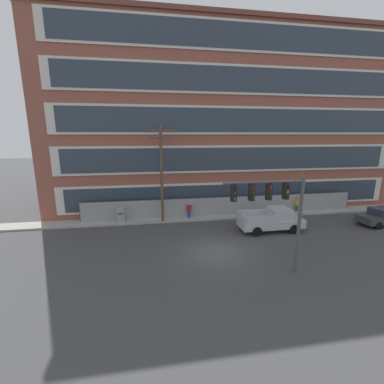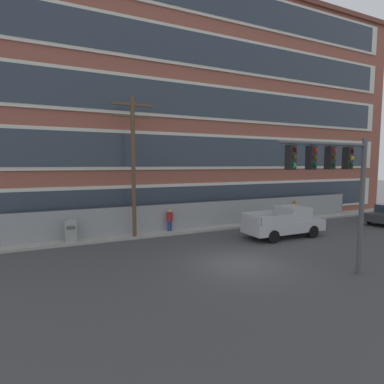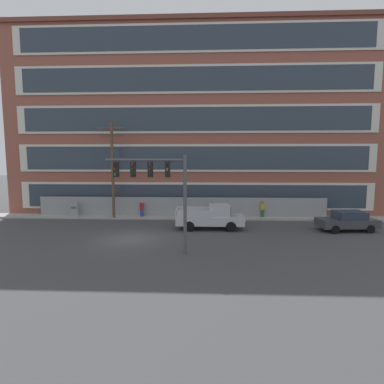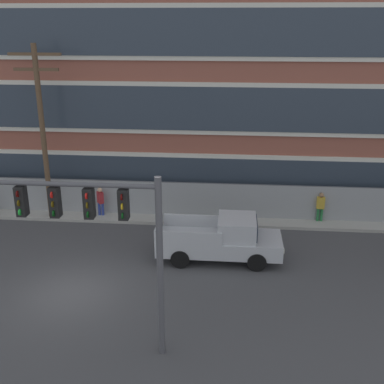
{
  "view_description": "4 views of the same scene",
  "coord_description": "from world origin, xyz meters",
  "px_view_note": "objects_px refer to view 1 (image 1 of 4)",
  "views": [
    {
      "loc": [
        -4.37,
        -15.97,
        8.07
      ],
      "look_at": [
        -0.89,
        5.17,
        3.21
      ],
      "focal_mm": 24.0,
      "sensor_mm": 36.0,
      "label": 1
    },
    {
      "loc": [
        -7.85,
        -11.65,
        4.74
      ],
      "look_at": [
        -0.32,
        4.79,
        3.06
      ],
      "focal_mm": 28.0,
      "sensor_mm": 36.0,
      "label": 2
    },
    {
      "loc": [
        5.14,
        -20.31,
        5.58
      ],
      "look_at": [
        4.17,
        2.21,
        3.09
      ],
      "focal_mm": 28.0,
      "sensor_mm": 36.0,
      "label": 3
    },
    {
      "loc": [
        6.06,
        -15.65,
        9.92
      ],
      "look_at": [
        4.41,
        2.93,
        3.21
      ],
      "focal_mm": 45.0,
      "sensor_mm": 36.0,
      "label": 4
    }
  ],
  "objects_px": {
    "utility_pole_near_corner": "(161,170)",
    "pedestrian_by_fence": "(297,204)",
    "traffic_signal_mast": "(275,203)",
    "sedan_dark_grey": "(382,216)",
    "electrical_cabinet": "(121,216)",
    "pedestrian_near_cabinet": "(189,210)",
    "pickup_truck_silver": "(272,220)"
  },
  "relations": [
    {
      "from": "traffic_signal_mast",
      "to": "pedestrian_near_cabinet",
      "type": "xyz_separation_m",
      "value": [
        -3.22,
        10.57,
        -3.36
      ]
    },
    {
      "from": "pickup_truck_silver",
      "to": "electrical_cabinet",
      "type": "relative_size",
      "value": 3.59
    },
    {
      "from": "pickup_truck_silver",
      "to": "pedestrian_by_fence",
      "type": "height_order",
      "value": "pickup_truck_silver"
    },
    {
      "from": "pickup_truck_silver",
      "to": "pedestrian_near_cabinet",
      "type": "distance_m",
      "value": 7.68
    },
    {
      "from": "utility_pole_near_corner",
      "to": "electrical_cabinet",
      "type": "height_order",
      "value": "utility_pole_near_corner"
    },
    {
      "from": "electrical_cabinet",
      "to": "pedestrian_near_cabinet",
      "type": "bearing_deg",
      "value": 3.12
    },
    {
      "from": "pickup_truck_silver",
      "to": "sedan_dark_grey",
      "type": "distance_m",
      "value": 10.59
    },
    {
      "from": "electrical_cabinet",
      "to": "pedestrian_by_fence",
      "type": "distance_m",
      "value": 17.7
    },
    {
      "from": "pedestrian_near_cabinet",
      "to": "pedestrian_by_fence",
      "type": "distance_m",
      "value": 11.38
    },
    {
      "from": "sedan_dark_grey",
      "to": "pedestrian_near_cabinet",
      "type": "relative_size",
      "value": 2.69
    },
    {
      "from": "pickup_truck_silver",
      "to": "electrical_cabinet",
      "type": "height_order",
      "value": "pickup_truck_silver"
    },
    {
      "from": "traffic_signal_mast",
      "to": "pedestrian_by_fence",
      "type": "distance_m",
      "value": 13.93
    },
    {
      "from": "electrical_cabinet",
      "to": "pedestrian_by_fence",
      "type": "bearing_deg",
      "value": 1.82
    },
    {
      "from": "traffic_signal_mast",
      "to": "pickup_truck_silver",
      "type": "relative_size",
      "value": 1.08
    },
    {
      "from": "utility_pole_near_corner",
      "to": "pedestrian_near_cabinet",
      "type": "distance_m",
      "value": 4.73
    },
    {
      "from": "traffic_signal_mast",
      "to": "utility_pole_near_corner",
      "type": "bearing_deg",
      "value": 119.67
    },
    {
      "from": "utility_pole_near_corner",
      "to": "pedestrian_near_cabinet",
      "type": "relative_size",
      "value": 5.26
    },
    {
      "from": "utility_pole_near_corner",
      "to": "pedestrian_near_cabinet",
      "type": "bearing_deg",
      "value": 9.71
    },
    {
      "from": "utility_pole_near_corner",
      "to": "pedestrian_by_fence",
      "type": "distance_m",
      "value": 14.49
    },
    {
      "from": "traffic_signal_mast",
      "to": "pedestrian_near_cabinet",
      "type": "bearing_deg",
      "value": 106.95
    },
    {
      "from": "utility_pole_near_corner",
      "to": "electrical_cabinet",
      "type": "xyz_separation_m",
      "value": [
        -3.77,
        0.09,
        -4.18
      ]
    },
    {
      "from": "traffic_signal_mast",
      "to": "sedan_dark_grey",
      "type": "relative_size",
      "value": 1.28
    },
    {
      "from": "pedestrian_near_cabinet",
      "to": "electrical_cabinet",
      "type": "bearing_deg",
      "value": -176.88
    },
    {
      "from": "pickup_truck_silver",
      "to": "utility_pole_near_corner",
      "type": "relative_size",
      "value": 0.61
    },
    {
      "from": "pickup_truck_silver",
      "to": "electrical_cabinet",
      "type": "distance_m",
      "value": 13.35
    },
    {
      "from": "pickup_truck_silver",
      "to": "utility_pole_near_corner",
      "type": "bearing_deg",
      "value": 157.92
    },
    {
      "from": "utility_pole_near_corner",
      "to": "electrical_cabinet",
      "type": "distance_m",
      "value": 5.63
    },
    {
      "from": "sedan_dark_grey",
      "to": "pedestrian_near_cabinet",
      "type": "height_order",
      "value": "pedestrian_near_cabinet"
    },
    {
      "from": "traffic_signal_mast",
      "to": "pedestrian_by_fence",
      "type": "xyz_separation_m",
      "value": [
        8.15,
        10.78,
        -3.36
      ]
    },
    {
      "from": "pickup_truck_silver",
      "to": "pedestrian_by_fence",
      "type": "distance_m",
      "value": 6.52
    },
    {
      "from": "traffic_signal_mast",
      "to": "pickup_truck_silver",
      "type": "height_order",
      "value": "traffic_signal_mast"
    },
    {
      "from": "pedestrian_near_cabinet",
      "to": "pedestrian_by_fence",
      "type": "xyz_separation_m",
      "value": [
        11.37,
        0.22,
        0.0
      ]
    }
  ]
}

